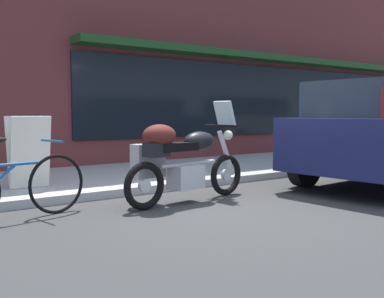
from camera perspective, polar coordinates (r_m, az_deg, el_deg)
ground_plane at (r=5.96m, az=4.11°, el=-7.09°), size 80.00×80.00×0.00m
storefront_building at (r=14.92m, az=17.13°, el=14.67°), size 23.80×0.90×7.92m
touring_motorcycle at (r=5.98m, az=-1.61°, el=-1.27°), size 2.08×0.64×1.38m
parked_bicycle at (r=5.37m, az=-21.64°, el=-4.48°), size 1.72×0.51×0.95m
sandwich_board_sign at (r=6.91m, az=-20.06°, el=-0.35°), size 0.55×0.43×1.04m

